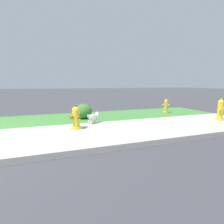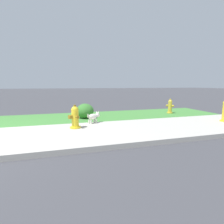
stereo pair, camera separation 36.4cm
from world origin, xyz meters
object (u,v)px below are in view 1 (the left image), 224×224
at_px(fire_hydrant_by_grass_verge, 220,110).
at_px(shrub_bush_mid_verge, 83,111).
at_px(fire_hydrant_at_driveway, 76,118).
at_px(fire_hydrant_across_street, 166,106).
at_px(small_white_dog, 94,117).

relative_size(fire_hydrant_by_grass_verge, shrub_bush_mid_verge, 1.19).
height_order(fire_hydrant_by_grass_verge, fire_hydrant_at_driveway, fire_hydrant_by_grass_verge).
distance_m(fire_hydrant_across_street, fire_hydrant_by_grass_verge, 2.32).
xyz_separation_m(fire_hydrant_across_street, fire_hydrant_by_grass_verge, (0.79, -2.18, 0.07)).
height_order(small_white_dog, shrub_bush_mid_verge, shrub_bush_mid_verge).
xyz_separation_m(fire_hydrant_at_driveway, small_white_dog, (0.67, 0.53, -0.11)).
bearing_deg(fire_hydrant_by_grass_verge, small_white_dog, -46.82).
distance_m(fire_hydrant_at_driveway, shrub_bush_mid_verge, 1.64).
distance_m(fire_hydrant_across_street, small_white_dog, 3.96).
bearing_deg(fire_hydrant_by_grass_verge, fire_hydrant_at_driveway, -39.61).
bearing_deg(fire_hydrant_across_street, shrub_bush_mid_verge, -128.16).
bearing_deg(small_white_dog, shrub_bush_mid_verge, 67.70).
relative_size(fire_hydrant_across_street, shrub_bush_mid_verge, 0.99).
height_order(fire_hydrant_at_driveway, small_white_dog, fire_hydrant_at_driveway).
xyz_separation_m(small_white_dog, shrub_bush_mid_verge, (-0.15, 1.03, 0.05)).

